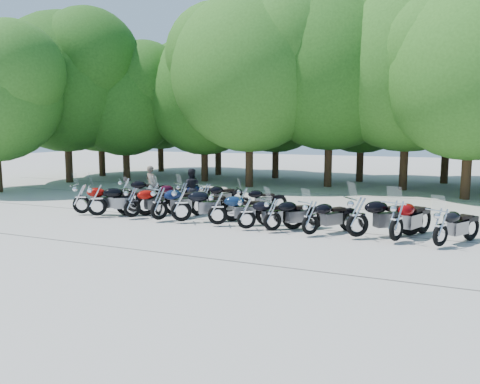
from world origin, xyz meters
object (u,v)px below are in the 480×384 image
at_px(motorcycle_1, 97,199).
at_px(motorcycle_16, 243,199).
at_px(motorcycle_9, 358,215).
at_px(motorcycle_13, 155,194).
at_px(motorcycle_6, 246,212).
at_px(motorcycle_8, 310,217).
at_px(motorcycle_14, 183,194).
at_px(motorcycle_15, 206,196).
at_px(rider_0, 151,184).
at_px(motorcycle_0, 81,198).
at_px(motorcycle_5, 218,207).
at_px(motorcycle_7, 272,213).
at_px(motorcycle_2, 132,201).
at_px(motorcycle_12, 126,190).
at_px(rider_1, 191,188).
at_px(motorcycle_4, 181,203).
at_px(motorcycle_11, 441,226).
at_px(motorcycle_10, 397,219).
at_px(motorcycle_3, 159,202).

bearing_deg(motorcycle_1, motorcycle_16, -94.51).
xyz_separation_m(motorcycle_9, motorcycle_13, (-8.80, 2.56, -0.15)).
bearing_deg(motorcycle_16, motorcycle_6, 167.67).
distance_m(motorcycle_8, motorcycle_14, 6.81).
distance_m(motorcycle_15, rider_0, 3.36).
xyz_separation_m(motorcycle_0, motorcycle_5, (5.71, 0.16, -0.02)).
bearing_deg(motorcycle_7, motorcycle_2, 42.14).
relative_size(motorcycle_5, motorcycle_13, 1.14).
bearing_deg(motorcycle_12, rider_0, -80.85).
relative_size(motorcycle_7, rider_1, 1.34).
bearing_deg(rider_0, motorcycle_4, 152.63).
xyz_separation_m(motorcycle_14, motorcycle_16, (2.73, -0.00, -0.03)).
relative_size(motorcycle_8, motorcycle_13, 1.08).
bearing_deg(motorcycle_6, motorcycle_16, -5.67).
distance_m(motorcycle_1, motorcycle_9, 9.49).
bearing_deg(motorcycle_2, motorcycle_14, -72.62).
height_order(motorcycle_5, motorcycle_13, motorcycle_5).
height_order(motorcycle_15, motorcycle_16, motorcycle_15).
bearing_deg(motorcycle_14, motorcycle_5, 166.92).
bearing_deg(motorcycle_8, motorcycle_4, 32.56).
relative_size(motorcycle_0, rider_1, 1.47).
bearing_deg(motorcycle_13, motorcycle_2, 150.66).
bearing_deg(motorcycle_6, motorcycle_14, 24.43).
height_order(motorcycle_4, motorcycle_11, motorcycle_4).
distance_m(motorcycle_11, motorcycle_14, 10.25).
relative_size(motorcycle_12, motorcycle_13, 1.13).
distance_m(motorcycle_8, motorcycle_10, 2.51).
xyz_separation_m(motorcycle_8, motorcycle_11, (3.67, -0.00, 0.01)).
bearing_deg(motorcycle_2, motorcycle_4, -149.91).
height_order(motorcycle_4, motorcycle_15, motorcycle_4).
bearing_deg(motorcycle_13, motorcycle_14, -128.52).
xyz_separation_m(motorcycle_6, motorcycle_7, (0.88, 0.03, 0.01)).
bearing_deg(motorcycle_8, motorcycle_10, -141.18).
relative_size(motorcycle_0, motorcycle_7, 1.10).
xyz_separation_m(motorcycle_3, motorcycle_11, (9.20, -0.16, -0.07)).
bearing_deg(motorcycle_8, rider_0, 11.15).
relative_size(motorcycle_14, rider_0, 1.29).
distance_m(motorcycle_3, motorcycle_13, 3.22).
bearing_deg(motorcycle_11, motorcycle_9, 25.94).
bearing_deg(motorcycle_5, motorcycle_11, -119.49).
relative_size(motorcycle_13, motorcycle_15, 0.94).
xyz_separation_m(motorcycle_5, motorcycle_13, (-4.16, 2.53, -0.08)).
relative_size(motorcycle_8, motorcycle_15, 1.01).
relative_size(motorcycle_3, motorcycle_13, 1.21).
relative_size(motorcycle_2, rider_0, 1.40).
xyz_separation_m(motorcycle_8, motorcycle_9, (1.38, 0.21, 0.10)).
height_order(motorcycle_0, motorcycle_16, motorcycle_0).
relative_size(motorcycle_8, motorcycle_11, 0.99).
bearing_deg(motorcycle_16, motorcycle_3, 105.78).
bearing_deg(motorcycle_2, motorcycle_6, -152.95).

